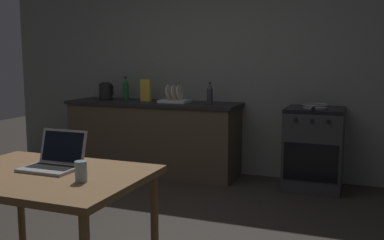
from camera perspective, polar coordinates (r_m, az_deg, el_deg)
back_wall at (r=5.35m, az=5.68°, el=7.40°), size 6.40×0.10×2.71m
kitchen_counter at (r=5.44m, az=-5.05°, el=-2.21°), size 2.16×0.64×0.88m
stove_oven at (r=4.92m, az=15.57°, el=-3.60°), size 0.60×0.62×0.88m
dining_table at (r=2.70m, az=-18.70°, el=-8.11°), size 1.17×0.85×0.75m
laptop at (r=2.75m, az=-17.57°, el=-5.15°), size 0.32×0.28×0.22m
electric_kettle at (r=5.70m, az=-11.19°, el=3.68°), size 0.19×0.17×0.22m
bottle at (r=5.04m, az=2.34°, el=3.41°), size 0.07×0.07×0.25m
frying_pan at (r=4.82m, az=15.75°, el=1.79°), size 0.27×0.45×0.05m
drinking_glass at (r=2.42m, az=-14.27°, el=-6.52°), size 0.07×0.07×0.11m
cereal_box at (r=5.44m, az=-6.05°, el=3.87°), size 0.13×0.05×0.27m
dish_rack at (r=5.26m, az=-2.30°, el=2.82°), size 0.34×0.26×0.21m
bottle_b at (r=5.64m, az=-8.62°, el=4.03°), size 0.07×0.07×0.30m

